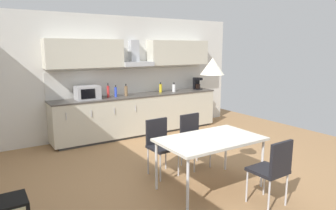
{
  "coord_description": "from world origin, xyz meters",
  "views": [
    {
      "loc": [
        -2.48,
        -3.58,
        1.96
      ],
      "look_at": [
        0.21,
        0.66,
        1.0
      ],
      "focal_mm": 32.0,
      "sensor_mm": 36.0,
      "label": 1
    }
  ],
  "objects_px": {
    "bottle_red": "(108,91)",
    "chair_far_left": "(160,141)",
    "bottle_yellow": "(161,88)",
    "pendant_lamp": "(212,66)",
    "microwave": "(87,93)",
    "bottle_blue": "(116,92)",
    "dining_table": "(210,141)",
    "bottle_brown": "(126,91)",
    "bottle_white": "(174,88)",
    "chair_far_right": "(193,135)",
    "coffee_maker": "(197,83)",
    "chair_near_right": "(273,166)"
  },
  "relations": [
    {
      "from": "bottle_yellow",
      "to": "pendant_lamp",
      "type": "height_order",
      "value": "pendant_lamp"
    },
    {
      "from": "dining_table",
      "to": "bottle_yellow",
      "type": "bearing_deg",
      "value": 71.19
    },
    {
      "from": "coffee_maker",
      "to": "bottle_blue",
      "type": "xyz_separation_m",
      "value": [
        -2.24,
        -0.01,
        -0.04
      ]
    },
    {
      "from": "chair_far_left",
      "to": "pendant_lamp",
      "type": "height_order",
      "value": "pendant_lamp"
    },
    {
      "from": "coffee_maker",
      "to": "chair_far_left",
      "type": "height_order",
      "value": "coffee_maker"
    },
    {
      "from": "microwave",
      "to": "coffee_maker",
      "type": "distance_m",
      "value": 2.87
    },
    {
      "from": "chair_far_right",
      "to": "microwave",
      "type": "bearing_deg",
      "value": 116.06
    },
    {
      "from": "bottle_red",
      "to": "bottle_brown",
      "type": "relative_size",
      "value": 1.13
    },
    {
      "from": "coffee_maker",
      "to": "chair_far_left",
      "type": "relative_size",
      "value": 0.34
    },
    {
      "from": "chair_far_right",
      "to": "chair_far_left",
      "type": "bearing_deg",
      "value": -179.99
    },
    {
      "from": "chair_near_right",
      "to": "pendant_lamp",
      "type": "relative_size",
      "value": 2.72
    },
    {
      "from": "bottle_brown",
      "to": "chair_far_right",
      "type": "distance_m",
      "value": 2.25
    },
    {
      "from": "coffee_maker",
      "to": "chair_far_right",
      "type": "relative_size",
      "value": 0.34
    },
    {
      "from": "microwave",
      "to": "bottle_red",
      "type": "relative_size",
      "value": 1.58
    },
    {
      "from": "coffee_maker",
      "to": "bottle_red",
      "type": "xyz_separation_m",
      "value": [
        -2.41,
        0.0,
        -0.02
      ]
    },
    {
      "from": "bottle_white",
      "to": "chair_far_right",
      "type": "relative_size",
      "value": 0.25
    },
    {
      "from": "chair_far_right",
      "to": "bottle_yellow",
      "type": "bearing_deg",
      "value": 72.14
    },
    {
      "from": "pendant_lamp",
      "to": "bottle_brown",
      "type": "bearing_deg",
      "value": 87.9
    },
    {
      "from": "bottle_red",
      "to": "chair_far_left",
      "type": "distance_m",
      "value": 2.28
    },
    {
      "from": "dining_table",
      "to": "pendant_lamp",
      "type": "distance_m",
      "value": 1.03
    },
    {
      "from": "chair_near_right",
      "to": "bottle_yellow",
      "type": "bearing_deg",
      "value": 79.46
    },
    {
      "from": "microwave",
      "to": "chair_far_left",
      "type": "height_order",
      "value": "microwave"
    },
    {
      "from": "bottle_brown",
      "to": "dining_table",
      "type": "distance_m",
      "value": 3.02
    },
    {
      "from": "bottle_red",
      "to": "pendant_lamp",
      "type": "relative_size",
      "value": 0.95
    },
    {
      "from": "bottle_blue",
      "to": "dining_table",
      "type": "height_order",
      "value": "bottle_blue"
    },
    {
      "from": "bottle_blue",
      "to": "chair_far_right",
      "type": "distance_m",
      "value": 2.3
    },
    {
      "from": "bottle_brown",
      "to": "dining_table",
      "type": "xyz_separation_m",
      "value": [
        -0.11,
        -3.0,
        -0.34
      ]
    },
    {
      "from": "dining_table",
      "to": "chair_near_right",
      "type": "distance_m",
      "value": 0.89
    },
    {
      "from": "bottle_white",
      "to": "bottle_brown",
      "type": "distance_m",
      "value": 1.26
    },
    {
      "from": "chair_far_right",
      "to": "coffee_maker",
      "type": "bearing_deg",
      "value": 50.95
    },
    {
      "from": "coffee_maker",
      "to": "pendant_lamp",
      "type": "relative_size",
      "value": 0.94
    },
    {
      "from": "bottle_white",
      "to": "bottle_brown",
      "type": "height_order",
      "value": "bottle_brown"
    },
    {
      "from": "bottle_blue",
      "to": "coffee_maker",
      "type": "bearing_deg",
      "value": 0.33
    },
    {
      "from": "chair_far_left",
      "to": "pendant_lamp",
      "type": "distance_m",
      "value": 1.48
    },
    {
      "from": "dining_table",
      "to": "chair_far_left",
      "type": "relative_size",
      "value": 1.64
    },
    {
      "from": "chair_near_right",
      "to": "pendant_lamp",
      "type": "bearing_deg",
      "value": 111.7
    },
    {
      "from": "coffee_maker",
      "to": "pendant_lamp",
      "type": "height_order",
      "value": "pendant_lamp"
    },
    {
      "from": "bottle_red",
      "to": "bottle_brown",
      "type": "distance_m",
      "value": 0.4
    },
    {
      "from": "bottle_yellow",
      "to": "bottle_white",
      "type": "relative_size",
      "value": 1.09
    },
    {
      "from": "coffee_maker",
      "to": "bottle_red",
      "type": "bearing_deg",
      "value": 179.91
    },
    {
      "from": "dining_table",
      "to": "chair_far_left",
      "type": "height_order",
      "value": "chair_far_left"
    },
    {
      "from": "bottle_red",
      "to": "bottle_yellow",
      "type": "bearing_deg",
      "value": 1.33
    },
    {
      "from": "bottle_white",
      "to": "chair_near_right",
      "type": "distance_m",
      "value": 3.97
    },
    {
      "from": "chair_near_right",
      "to": "microwave",
      "type": "bearing_deg",
      "value": 105.77
    },
    {
      "from": "pendant_lamp",
      "to": "dining_table",
      "type": "bearing_deg",
      "value": 104.04
    },
    {
      "from": "dining_table",
      "to": "pendant_lamp",
      "type": "relative_size",
      "value": 4.45
    },
    {
      "from": "dining_table",
      "to": "coffee_maker",
      "type": "bearing_deg",
      "value": 55.05
    },
    {
      "from": "microwave",
      "to": "bottle_yellow",
      "type": "bearing_deg",
      "value": 1.95
    },
    {
      "from": "bottle_brown",
      "to": "chair_far_left",
      "type": "xyz_separation_m",
      "value": [
        -0.44,
        -2.19,
        -0.5
      ]
    },
    {
      "from": "bottle_blue",
      "to": "bottle_white",
      "type": "xyz_separation_m",
      "value": [
        1.5,
        -0.03,
        -0.02
      ]
    }
  ]
}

